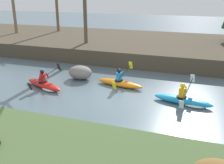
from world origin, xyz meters
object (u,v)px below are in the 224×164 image
boulder_midstream (80,72)px  kayaker_trailing (45,85)px  kayaker_lead (185,100)px  kayaker_middle (120,82)px

boulder_midstream → kayaker_trailing: bearing=-119.1°
kayaker_lead → kayaker_trailing: 7.30m
kayaker_lead → kayaker_trailing: same height
kayaker_middle → kayaker_trailing: same height
kayaker_lead → kayaker_middle: 3.79m
kayaker_trailing → boulder_midstream: 2.33m
kayaker_lead → boulder_midstream: bearing=173.6°
kayaker_lead → kayaker_trailing: bearing=-168.3°
kayaker_middle → boulder_midstream: 2.65m
kayaker_lead → boulder_midstream: kayaker_lead is taller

